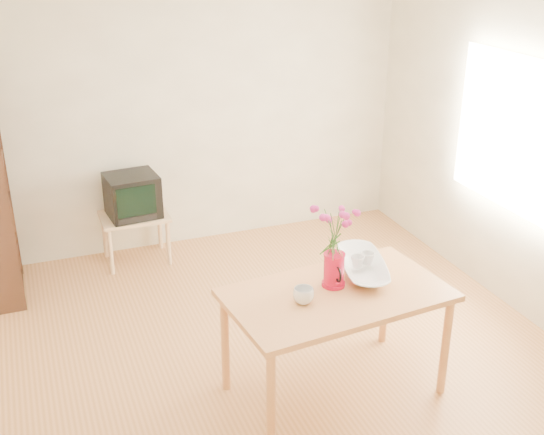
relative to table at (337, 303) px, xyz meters
name	(u,v)px	position (x,y,z in m)	size (l,w,h in m)	color
room	(293,191)	(-0.14, 0.42, 0.63)	(4.50, 4.50, 4.50)	#AF713E
table	(337,303)	(0.00, 0.00, 0.00)	(1.46, 0.93, 0.75)	#C67C43
tv_stand	(135,222)	(-0.87, 2.39, -0.28)	(0.60, 0.45, 0.46)	#DCB07C
pitcher	(334,271)	(0.01, 0.09, 0.19)	(0.15, 0.23, 0.23)	red
flowers	(336,228)	(0.01, 0.09, 0.49)	(0.26, 0.26, 0.37)	#DF3495
mug	(304,295)	(-0.25, -0.04, 0.13)	(0.13, 0.13, 0.10)	white
bowl	(364,243)	(0.29, 0.20, 0.29)	(0.44, 0.44, 0.41)	white
teacup_a	(358,249)	(0.25, 0.20, 0.25)	(0.08, 0.08, 0.07)	white
teacup_b	(368,246)	(0.33, 0.22, 0.25)	(0.08, 0.08, 0.07)	white
television	(132,194)	(-0.87, 2.40, -0.01)	(0.47, 0.45, 0.38)	black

